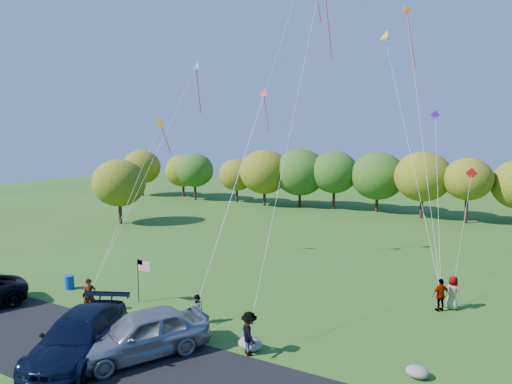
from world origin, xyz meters
TOP-DOWN VIEW (x-y plane):
  - ground at (0.00, 0.00)m, footprint 140.00×140.00m
  - asphalt_lane at (0.00, -4.00)m, footprint 44.00×6.00m
  - treeline at (1.39, 36.22)m, footprint 76.05×27.93m
  - minivan_navy at (-1.41, -4.64)m, footprint 5.11×7.04m
  - minivan_silver at (0.80, -3.14)m, footprint 4.89×6.30m
  - flyer_a at (-5.16, -0.80)m, footprint 0.78×0.81m
  - flyer_b at (0.82, 0.80)m, footprint 0.94×0.94m
  - flyer_c at (4.76, -0.73)m, footprint 1.41×1.37m
  - flyer_d at (11.42, 8.65)m, footprint 1.08×1.04m
  - flyer_e at (11.94, 9.29)m, footprint 1.07×0.90m
  - trash_barrel at (-9.29, 1.22)m, footprint 0.57×0.57m
  - flag_assembly at (-3.71, 1.69)m, footprint 0.94×0.61m
  - boulder_near at (4.57, -0.31)m, footprint 1.14×0.90m
  - boulder_far at (11.54, 0.88)m, footprint 0.90×0.75m
  - kites_aloft at (1.96, 13.62)m, footprint 21.79×8.76m

SIDE VIEW (x-z plane):
  - ground at x=0.00m, z-range 0.00..0.00m
  - asphalt_lane at x=0.00m, z-range 0.00..0.06m
  - boulder_far at x=11.54m, z-range 0.00..0.47m
  - boulder_near at x=4.57m, z-range 0.00..0.57m
  - trash_barrel at x=-9.29m, z-range 0.00..0.85m
  - flyer_b at x=0.82m, z-range 0.00..1.53m
  - flyer_d at x=11.42m, z-range 0.00..1.81m
  - flyer_e at x=11.94m, z-range 0.00..1.86m
  - flyer_a at x=-5.16m, z-range 0.00..1.87m
  - flyer_c at x=4.76m, z-range 0.00..1.94m
  - minivan_navy at x=-1.41m, z-range 0.06..1.96m
  - minivan_silver at x=0.80m, z-range 0.06..2.06m
  - flag_assembly at x=-3.71m, z-range 0.64..3.17m
  - treeline at x=1.39m, z-range 0.65..9.26m
  - kites_aloft at x=1.96m, z-range 9.44..25.18m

